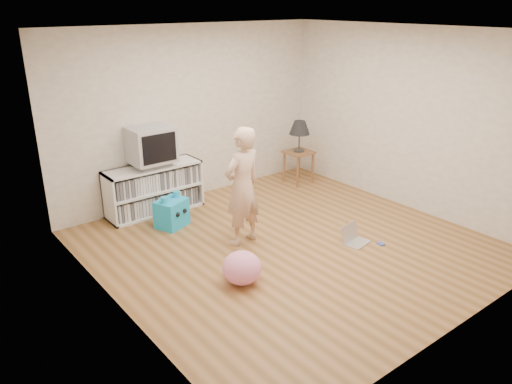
{
  "coord_description": "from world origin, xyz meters",
  "views": [
    {
      "loc": [
        -3.82,
        -4.19,
        2.9
      ],
      "look_at": [
        -0.22,
        0.4,
        0.65
      ],
      "focal_mm": 35.0,
      "sensor_mm": 36.0,
      "label": 1
    }
  ],
  "objects": [
    {
      "name": "laptop",
      "position": [
        0.7,
        -0.44,
        0.06
      ],
      "size": [
        0.37,
        0.32,
        0.23
      ],
      "rotation": [
        0.0,
        0.0,
        0.17
      ],
      "color": "silver",
      "rests_on": "ground"
    },
    {
      "name": "ceiling",
      "position": [
        0.0,
        0.0,
        2.6
      ],
      "size": [
        4.5,
        4.5,
        0.01
      ],
      "primitive_type": "cube",
      "color": "white",
      "rests_on": "walls"
    },
    {
      "name": "plush_pink",
      "position": [
        -1.0,
        -0.35,
        0.18
      ],
      "size": [
        0.49,
        0.49,
        0.37
      ],
      "primitive_type": "ellipsoid",
      "rotation": [
        0.0,
        0.0,
        -0.16
      ],
      "color": "pink",
      "rests_on": "ground"
    },
    {
      "name": "media_unit",
      "position": [
        -0.82,
        2.04,
        0.35
      ],
      "size": [
        1.4,
        0.45,
        0.7
      ],
      "color": "white",
      "rests_on": "ground"
    },
    {
      "name": "table_lamp",
      "position": [
        1.67,
        1.65,
        0.94
      ],
      "size": [
        0.34,
        0.34,
        0.52
      ],
      "color": "#333333",
      "rests_on": "side_table"
    },
    {
      "name": "side_table",
      "position": [
        1.67,
        1.65,
        0.42
      ],
      "size": [
        0.42,
        0.42,
        0.55
      ],
      "color": "brown",
      "rests_on": "ground"
    },
    {
      "name": "walls",
      "position": [
        0.0,
        0.0,
        1.3
      ],
      "size": [
        4.52,
        4.52,
        2.6
      ],
      "color": "#BAB3A3",
      "rests_on": "ground"
    },
    {
      "name": "person",
      "position": [
        -0.41,
        0.43,
        0.76
      ],
      "size": [
        0.6,
        0.44,
        1.51
      ],
      "primitive_type": "imported",
      "rotation": [
        0.0,
        0.0,
        3.29
      ],
      "color": "#DAB094",
      "rests_on": "ground"
    },
    {
      "name": "playing_cards",
      "position": [
        0.93,
        -0.71,
        0.01
      ],
      "size": [
        0.08,
        0.1,
        0.02
      ],
      "primitive_type": "cube",
      "rotation": [
        0.0,
        0.0,
        -0.24
      ],
      "color": "#4654BA",
      "rests_on": "ground"
    },
    {
      "name": "dvd_deck",
      "position": [
        -0.82,
        2.02,
        0.73
      ],
      "size": [
        0.45,
        0.35,
        0.07
      ],
      "primitive_type": "cube",
      "color": "gray",
      "rests_on": "media_unit"
    },
    {
      "name": "ground",
      "position": [
        0.0,
        0.0,
        0.0
      ],
      "size": [
        4.5,
        4.5,
        0.0
      ],
      "primitive_type": "plane",
      "color": "brown",
      "rests_on": "ground"
    },
    {
      "name": "crt_tv",
      "position": [
        -0.82,
        2.02,
        1.02
      ],
      "size": [
        0.6,
        0.53,
        0.5
      ],
      "color": "#A7A7AC",
      "rests_on": "dvd_deck"
    },
    {
      "name": "plush_blue",
      "position": [
        -0.88,
        1.42,
        0.2
      ],
      "size": [
        0.49,
        0.45,
        0.47
      ],
      "rotation": [
        0.0,
        0.0,
        0.38
      ],
      "color": "#14AAEB",
      "rests_on": "ground"
    }
  ]
}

